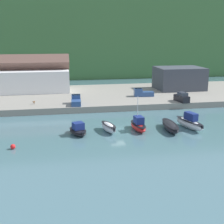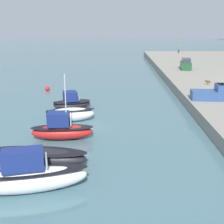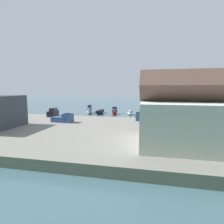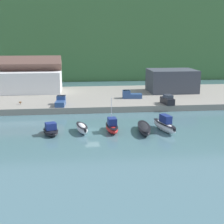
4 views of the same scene
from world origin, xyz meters
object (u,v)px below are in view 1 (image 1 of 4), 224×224
Objects in this scene: moored_boat_3 at (170,126)px; parked_car_0 at (182,98)px; moored_boat_4 at (190,122)px; pickup_truck_0 at (76,100)px; moored_boat_0 at (78,130)px; mooring_buoy_0 at (13,147)px; moored_boat_2 at (138,125)px; dog_on_quay at (34,102)px; moored_boat_1 at (109,127)px; pickup_truck_1 at (142,93)px.

moored_boat_3 is 18.35m from parked_car_0.
moored_boat_4 is 1.69× the size of parked_car_0.
parked_car_0 reaches higher than pickup_truck_0.
moored_boat_0 is 0.66× the size of moored_boat_3.
parked_car_0 is 6.02× the size of mooring_buoy_0.
pickup_truck_0 is (0.85, 17.20, 1.40)m from moored_boat_0.
moored_boat_2 is at bearing -14.83° from moored_boat_0.
pickup_truck_0 reaches higher than moored_boat_4.
dog_on_quay reaches higher than mooring_buoy_0.
moored_boat_0 is 10.99m from mooring_buoy_0.
moored_boat_2 is at bearing -56.82° from pickup_truck_0.
moored_boat_2 is 19.28m from pickup_truck_0.
moored_boat_3 is (5.45, -0.89, -0.21)m from moored_boat_2.
moored_boat_2 is (5.15, -0.09, 0.13)m from moored_boat_1.
moored_boat_0 is 17.28m from pickup_truck_0.
moored_boat_1 is 15.99m from mooring_buoy_0.
dog_on_quay reaches higher than moored_boat_1.
parked_car_0 reaches higher than dog_on_quay.
moored_boat_2 is at bearing -141.44° from parked_car_0.
mooring_buoy_0 is at bearing -169.94° from moored_boat_0.
moored_boat_4 is at bearing 9.78° from mooring_buoy_0.
dog_on_quay is (-8.18, 18.91, 1.04)m from moored_boat_0.
moored_boat_4 is 8.78× the size of dog_on_quay.
parked_car_0 reaches higher than moored_boat_4.
moored_boat_3 is at bearing -46.12° from pickup_truck_0.
moored_boat_3 is at bearing 172.14° from moored_boat_4.
pickup_truck_1 reaches higher than moored_boat_0.
dog_on_quay is (-25.54, -4.43, -0.36)m from pickup_truck_1.
moored_boat_3 is 9.01× the size of dog_on_quay.
pickup_truck_1 is (12.14, 22.77, 1.35)m from moored_boat_1.
pickup_truck_0 is at bearing 115.50° from moored_boat_2.
moored_boat_0 is at bearing 148.59° from pickup_truck_1.
moored_boat_0 is 29.12m from parked_car_0.
moored_boat_4 reaches higher than moored_boat_3.
mooring_buoy_0 is at bearing -111.89° from pickup_truck_0.
moored_boat_1 is 5.15m from moored_boat_2.
pickup_truck_0 is at bearing 64.57° from mooring_buoy_0.
mooring_buoy_0 is at bearing -171.97° from moored_boat_1.
moored_boat_1 is 0.70× the size of moored_boat_3.
moored_boat_2 is 9.15m from moored_boat_4.
moored_boat_3 is at bearing -178.49° from pickup_truck_1.
moored_boat_4 is (19.51, -0.03, 0.34)m from moored_boat_0.
parked_car_0 is (24.49, 15.68, 1.50)m from moored_boat_0.
moored_boat_0 is 1.05× the size of pickup_truck_0.
moored_boat_2 is 0.78× the size of moored_boat_3.
moored_boat_4 is 33.56m from dog_on_quay.
moored_boat_0 is 15.82m from moored_boat_3.
moored_boat_1 is 7.33× the size of mooring_buoy_0.
moored_boat_4 is (3.69, 0.39, 0.37)m from moored_boat_3.
pickup_truck_0 reaches higher than moored_boat_0.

